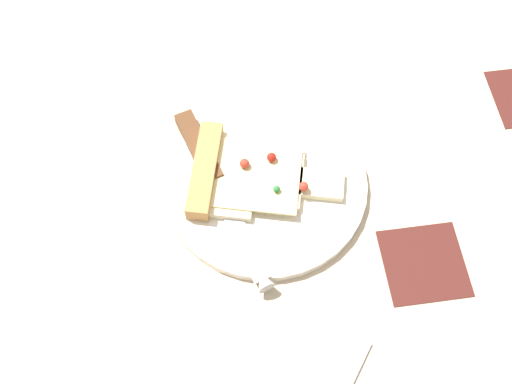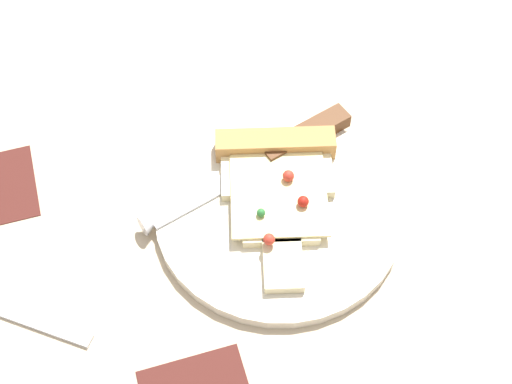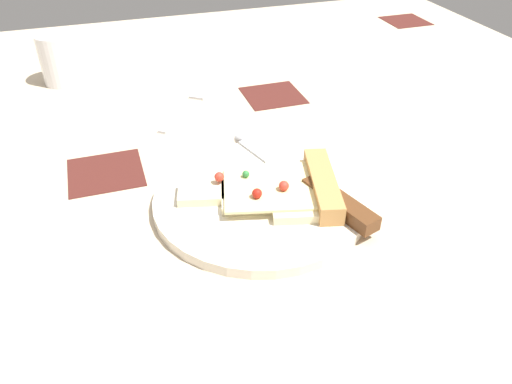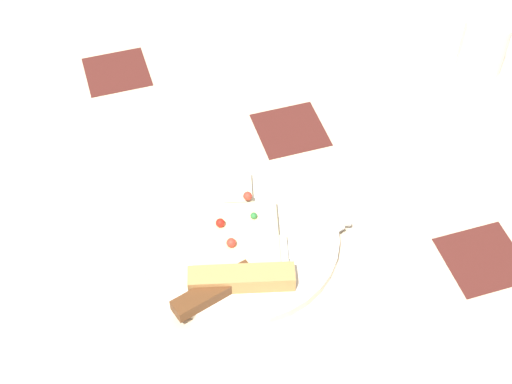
{
  "view_description": "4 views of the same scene",
  "coord_description": "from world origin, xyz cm",
  "px_view_note": "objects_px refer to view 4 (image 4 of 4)",
  "views": [
    {
      "loc": [
        -8.64,
        -30.13,
        65.68
      ],
      "look_at": [
        -4.23,
        2.38,
        3.22
      ],
      "focal_mm": 44.27,
      "sensor_mm": 36.0,
      "label": 1
    },
    {
      "loc": [
        33.67,
        -8.54,
        60.76
      ],
      "look_at": [
        -4.86,
        2.99,
        1.98
      ],
      "focal_mm": 51.83,
      "sensor_mm": 36.0,
      "label": 2
    },
    {
      "loc": [
        11.67,
        47.63,
        34.14
      ],
      "look_at": [
        -1.44,
        7.57,
        3.94
      ],
      "focal_mm": 35.12,
      "sensor_mm": 36.0,
      "label": 3
    },
    {
      "loc": [
        -56.54,
        19.38,
        73.65
      ],
      "look_at": [
        0.97,
        1.42,
        3.72
      ],
      "focal_mm": 53.69,
      "sensor_mm": 36.0,
      "label": 4
    }
  ],
  "objects_px": {
    "fork": "(431,174)",
    "pizza_slice": "(240,249)",
    "plate": "(239,238)",
    "knife": "(248,272)",
    "drinking_glass": "(484,45)"
  },
  "relations": [
    {
      "from": "plate",
      "to": "knife",
      "type": "distance_m",
      "value": 0.06
    },
    {
      "from": "plate",
      "to": "pizza_slice",
      "type": "height_order",
      "value": "pizza_slice"
    },
    {
      "from": "plate",
      "to": "drinking_glass",
      "type": "xyz_separation_m",
      "value": [
        0.2,
        -0.43,
        0.03
      ]
    },
    {
      "from": "drinking_glass",
      "to": "fork",
      "type": "distance_m",
      "value": 0.24
    },
    {
      "from": "knife",
      "to": "drinking_glass",
      "type": "xyz_separation_m",
      "value": [
        0.26,
        -0.44,
        0.02
      ]
    },
    {
      "from": "pizza_slice",
      "to": "fork",
      "type": "distance_m",
      "value": 0.28
    },
    {
      "from": "drinking_glass",
      "to": "knife",
      "type": "bearing_deg",
      "value": 121.06
    },
    {
      "from": "pizza_slice",
      "to": "fork",
      "type": "bearing_deg",
      "value": 25.46
    },
    {
      "from": "plate",
      "to": "drinking_glass",
      "type": "distance_m",
      "value": 0.48
    },
    {
      "from": "pizza_slice",
      "to": "drinking_glass",
      "type": "distance_m",
      "value": 0.49
    },
    {
      "from": "plate",
      "to": "pizza_slice",
      "type": "distance_m",
      "value": 0.03
    },
    {
      "from": "plate",
      "to": "pizza_slice",
      "type": "xyz_separation_m",
      "value": [
        -0.03,
        0.01,
        0.01
      ]
    },
    {
      "from": "plate",
      "to": "fork",
      "type": "distance_m",
      "value": 0.27
    },
    {
      "from": "plate",
      "to": "pizza_slice",
      "type": "bearing_deg",
      "value": 165.4
    },
    {
      "from": "fork",
      "to": "pizza_slice",
      "type": "bearing_deg",
      "value": -42.37
    }
  ]
}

